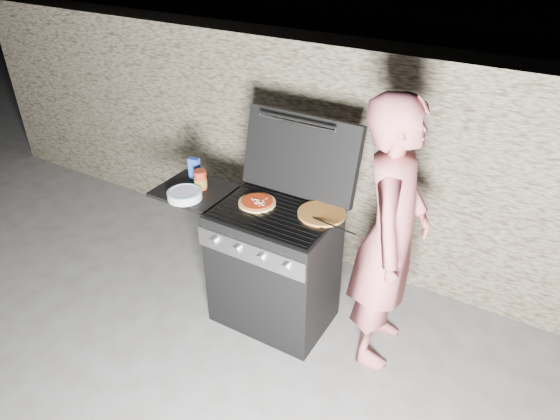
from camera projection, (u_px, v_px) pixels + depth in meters
The scene contains 10 objects.
ground at pixel (274, 316), 3.74m from camera, with size 50.00×50.00×0.00m, color #4F4C47.
stone_wall at pixel (341, 155), 4.04m from camera, with size 8.00×0.35×1.80m, color gray.
gas_grill at pixel (244, 257), 3.61m from camera, with size 1.34×0.79×0.91m, color black, non-canonical shape.
pizza_topped at pixel (257, 202), 3.36m from camera, with size 0.25×0.25×0.03m, color #AE793B, non-canonical shape.
pizza_plain at pixel (322, 214), 3.24m from camera, with size 0.32×0.32×0.02m, color orange.
sauce_jar at pixel (200, 180), 3.53m from camera, with size 0.09×0.09×0.14m, color maroon.
blue_carton at pixel (194, 169), 3.64m from camera, with size 0.08×0.04×0.17m, color #2044A8.
plate_stack at pixel (185, 195), 3.43m from camera, with size 0.24×0.24×0.06m, color silver.
person at pixel (390, 237), 3.03m from camera, with size 0.66×0.44×1.82m, color #AF5559.
tongs at pixel (333, 226), 3.06m from camera, with size 0.01×0.01×0.38m, color black.
Camera 1 is at (1.45, -2.36, 2.64)m, focal length 32.00 mm.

